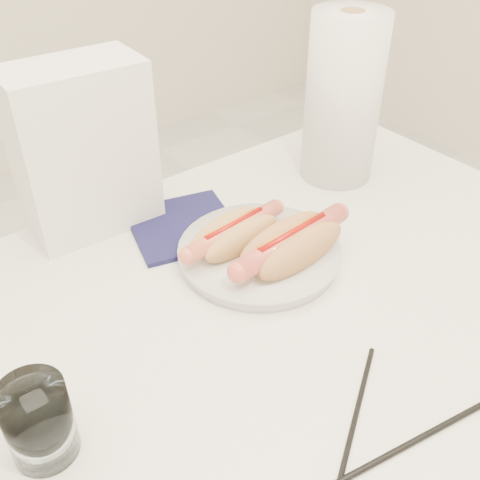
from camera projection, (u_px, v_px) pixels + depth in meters
table at (245, 377)px, 0.72m from camera, size 1.20×0.80×0.75m
plate at (259, 255)px, 0.82m from camera, size 0.26×0.26×0.02m
hotdog_left at (234, 234)px, 0.80m from camera, size 0.17×0.08×0.05m
hotdog_right at (292, 245)px, 0.78m from camera, size 0.20×0.09×0.05m
water_glass at (39, 421)px, 0.55m from camera, size 0.07×0.07×0.09m
chopstick_near at (357, 412)px, 0.61m from camera, size 0.16×0.11×0.01m
chopstick_far at (410, 444)px, 0.57m from camera, size 0.22×0.04×0.01m
napkin_box at (84, 150)px, 0.82m from camera, size 0.20×0.11×0.25m
navy_napkin at (183, 226)px, 0.88m from camera, size 0.19×0.19×0.01m
paper_towel_roll at (343, 99)px, 0.94m from camera, size 0.15×0.15×0.28m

